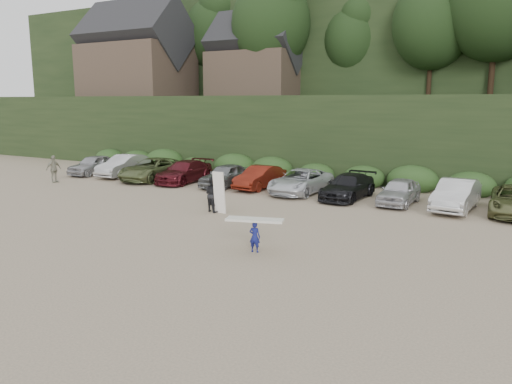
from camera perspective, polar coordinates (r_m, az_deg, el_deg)
The scene contains 6 objects.
ground at distance 21.59m, azimuth -3.06°, elevation -4.74°, with size 120.00×120.00×0.00m, color tan.
hillside_backdrop at distance 55.02m, azimuth 17.76°, elevation 15.77°, with size 90.00×41.50×28.00m.
parked_cars at distance 31.00m, azimuth 3.10°, elevation 1.34°, with size 34.44×5.99×1.62m.
distant_walker at distance 37.42m, azimuth -22.13°, elevation 2.45°, with size 1.11×0.46×1.90m, color gray.
child_surfer at distance 18.74m, azimuth -0.15°, elevation -4.29°, with size 2.24×1.20×1.30m.
adult_surfer at distance 25.57m, azimuth -4.93°, elevation -0.25°, with size 1.36×0.93×2.14m.
Camera 1 is at (11.15, -17.60, 5.65)m, focal length 35.00 mm.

